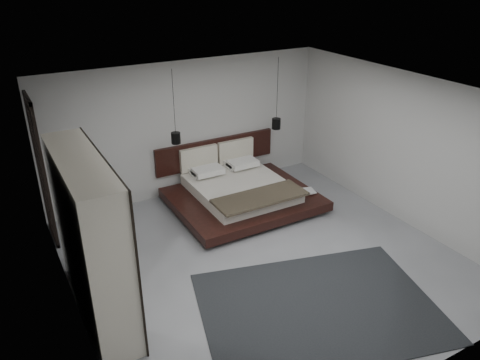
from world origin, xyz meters
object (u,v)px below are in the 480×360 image
pendant_left (176,138)px  rug (318,307)px  pendant_right (276,123)px  wardrobe (91,239)px  lattice_screen (42,171)px  bed (240,191)px

pendant_left → rug: (0.56, -3.78, -1.49)m
pendant_right → wardrobe: (-4.45, -2.27, -0.24)m
wardrobe → pendant_left: bearing=46.3°
lattice_screen → pendant_left: bearing=-2.5°
bed → pendant_left: 1.72m
bed → pendant_left: size_ratio=1.96×
rug → bed: bearing=80.2°
lattice_screen → rug: 5.07m
bed → wardrobe: 3.88m
pendant_left → wardrobe: size_ratio=0.59×
lattice_screen → pendant_left: pendant_left is taller
pendant_left → wardrobe: 3.16m
pendant_left → wardrobe: pendant_left is taller
bed → pendant_right: (1.14, 0.44, 1.13)m
pendant_left → pendant_right: size_ratio=0.94×
lattice_screen → pendant_left: size_ratio=1.84×
bed → wardrobe: wardrobe is taller
pendant_left → pendant_right: 2.28m
pendant_left → wardrobe: bearing=-133.7°
bed → rug: bed is taller
lattice_screen → wardrobe: 2.39m
bed → wardrobe: bearing=-151.0°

